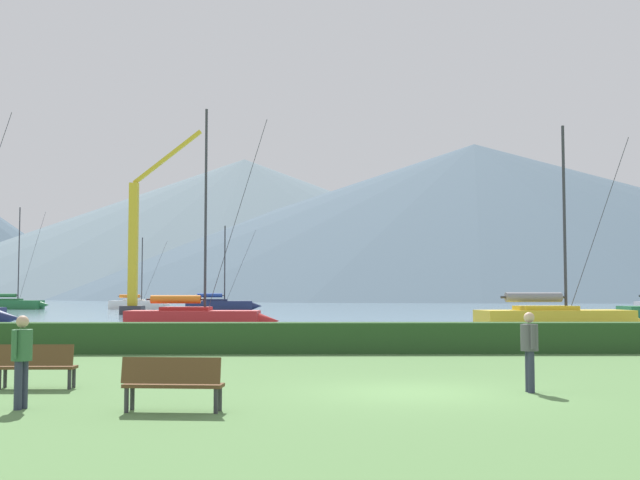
# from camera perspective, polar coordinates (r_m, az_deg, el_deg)

# --- Properties ---
(ground_plane) EXTENTS (1000.00, 1000.00, 0.00)m
(ground_plane) POSITION_cam_1_polar(r_m,az_deg,el_deg) (17.23, 6.64, -10.51)
(ground_plane) COLOR #517A42
(harbor_water) EXTENTS (320.00, 246.00, 0.00)m
(harbor_water) POSITION_cam_1_polar(r_m,az_deg,el_deg) (153.99, -0.01, -4.42)
(harbor_water) COLOR slate
(harbor_water) RESTS_ON ground_plane
(hedge_line) EXTENTS (80.00, 1.20, 1.03)m
(hedge_line) POSITION_cam_1_polar(r_m,az_deg,el_deg) (28.09, 3.70, -6.80)
(hedge_line) COLOR #284C23
(hedge_line) RESTS_ON ground_plane
(sailboat_slip_0) EXTENTS (8.33, 3.22, 9.27)m
(sailboat_slip_0) POSITION_cam_1_polar(r_m,az_deg,el_deg) (89.26, -6.98, -4.51)
(sailboat_slip_0) COLOR navy
(sailboat_slip_0) RESTS_ON harbor_water
(sailboat_slip_2) EXTENTS (8.10, 3.18, 12.31)m
(sailboat_slip_2) POSITION_cam_1_polar(r_m,az_deg,el_deg) (105.30, -20.52, -4.17)
(sailboat_slip_2) COLOR #236B38
(sailboat_slip_2) RESTS_ON harbor_water
(sailboat_slip_3) EXTENTS (7.53, 2.36, 8.75)m
(sailboat_slip_3) POSITION_cam_1_polar(r_m,az_deg,el_deg) (102.44, -12.56, -4.37)
(sailboat_slip_3) COLOR white
(sailboat_slip_3) RESTS_ON harbor_water
(sailboat_slip_7) EXTENTS (8.79, 3.44, 10.42)m
(sailboat_slip_7) POSITION_cam_1_polar(r_m,az_deg,el_deg) (42.34, 16.12, -5.33)
(sailboat_slip_7) COLOR gold
(sailboat_slip_7) RESTS_ON harbor_water
(sailboat_slip_9) EXTENTS (8.05, 2.61, 11.89)m
(sailboat_slip_9) POSITION_cam_1_polar(r_m,az_deg,el_deg) (44.00, -8.65, -5.41)
(sailboat_slip_9) COLOR red
(sailboat_slip_9) RESTS_ON harbor_water
(park_bench_near_path) EXTENTS (1.64, 0.48, 0.95)m
(park_bench_near_path) POSITION_cam_1_polar(r_m,az_deg,el_deg) (18.72, -19.14, -8.14)
(park_bench_near_path) COLOR brown
(park_bench_near_path) RESTS_ON ground_plane
(park_bench_under_tree) EXTENTS (1.75, 0.63, 0.95)m
(park_bench_under_tree) POSITION_cam_1_polar(r_m,az_deg,el_deg) (14.54, -10.22, -9.63)
(park_bench_under_tree) COLOR brown
(park_bench_under_tree) RESTS_ON ground_plane
(person_seated_viewer) EXTENTS (0.36, 0.56, 1.65)m
(person_seated_viewer) POSITION_cam_1_polar(r_m,az_deg,el_deg) (15.57, -20.04, -7.44)
(person_seated_viewer) COLOR #2D3347
(person_seated_viewer) RESTS_ON ground_plane
(person_standing_walker) EXTENTS (0.36, 0.57, 1.65)m
(person_standing_walker) POSITION_cam_1_polar(r_m,az_deg,el_deg) (17.60, 14.37, -7.09)
(person_standing_walker) COLOR #2D3347
(person_standing_walker) RESTS_ON ground_plane
(dock_crane) EXTENTS (7.31, 2.00, 17.37)m
(dock_crane) POSITION_cam_1_polar(r_m,az_deg,el_deg) (78.39, -12.68, -0.99)
(dock_crane) COLOR #333338
(dock_crane) RESTS_ON ground_plane
(distant_hill_central_peak) EXTENTS (309.53, 309.53, 60.83)m
(distant_hill_central_peak) POSITION_cam_1_polar(r_m,az_deg,el_deg) (361.92, -5.32, 0.86)
(distant_hill_central_peak) COLOR slate
(distant_hill_central_peak) RESTS_ON ground_plane
(distant_hill_east_ridge) EXTENTS (341.32, 341.32, 59.98)m
(distant_hill_east_ridge) POSITION_cam_1_polar(r_m,az_deg,el_deg) (324.47, 10.74, 1.35)
(distant_hill_east_ridge) COLOR #425666
(distant_hill_east_ridge) RESTS_ON ground_plane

